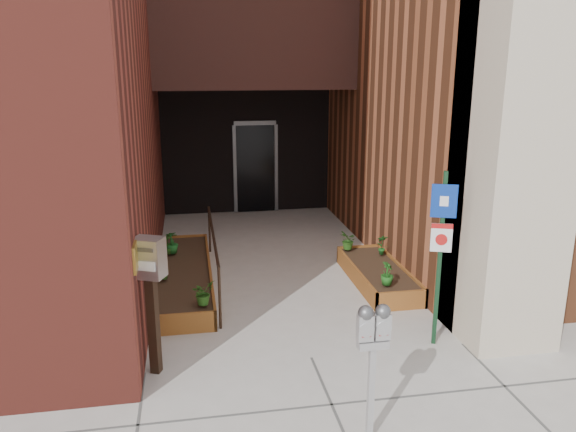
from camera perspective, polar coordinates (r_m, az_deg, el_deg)
ground at (r=7.12m, az=2.39°, el=-14.20°), size 80.00×80.00×0.00m
planter_left at (r=9.38m, az=-10.57°, el=-6.09°), size 0.90×3.60×0.30m
planter_right at (r=9.40m, az=9.10°, el=-5.98°), size 0.80×2.20×0.30m
handrail at (r=9.13m, az=-7.62°, el=-2.46°), size 0.04×3.34×0.90m
parking_meter at (r=5.33m, az=8.66°, el=-12.01°), size 0.31×0.14×1.39m
sign_post at (r=7.15m, az=15.28°, el=-2.48°), size 0.30×0.12×2.26m
payment_dropbox at (r=6.51m, az=-13.82°, el=-6.05°), size 0.40×0.35×1.65m
shrub_left_a at (r=7.84m, az=-8.63°, el=-7.72°), size 0.42×0.42×0.33m
shrub_left_b at (r=8.84m, az=-12.63°, el=-5.18°), size 0.27×0.27×0.35m
shrub_left_c at (r=9.98m, az=-11.72°, el=-2.63°), size 0.25×0.25×0.39m
shrub_left_d at (r=9.94m, az=-12.14°, el=-2.78°), size 0.24×0.24×0.37m
shrub_right_a at (r=8.54m, az=10.03°, el=-5.77°), size 0.27×0.27×0.35m
shrub_right_b at (r=9.84m, az=9.54°, el=-2.87°), size 0.19×0.19×0.36m
shrub_right_c at (r=10.02m, az=6.16°, el=-2.48°), size 0.31×0.31×0.34m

